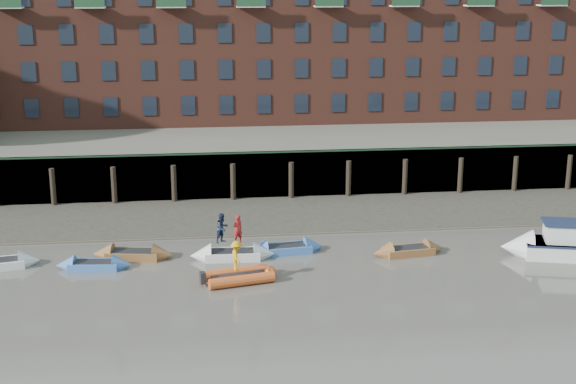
{
  "coord_description": "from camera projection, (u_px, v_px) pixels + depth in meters",
  "views": [
    {
      "loc": [
        -4.19,
        -31.21,
        15.17
      ],
      "look_at": [
        0.68,
        12.0,
        3.2
      ],
      "focal_mm": 50.0,
      "sensor_mm": 36.0,
      "label": 1
    }
  ],
  "objects": [
    {
      "name": "rowboat_3",
      "position": [
        233.0,
        255.0,
        43.79
      ],
      "size": [
        4.68,
        1.49,
        1.35
      ],
      "rotation": [
        0.0,
        0.0,
        -0.03
      ],
      "color": "silver",
      "rests_on": "ground"
    },
    {
      "name": "rowboat_2",
      "position": [
        133.0,
        254.0,
        43.85
      ],
      "size": [
        4.6,
        1.98,
        1.29
      ],
      "rotation": [
        0.0,
        0.0,
        -0.16
      ],
      "color": "brown",
      "rests_on": "ground"
    },
    {
      "name": "person_rib_crew",
      "position": [
        237.0,
        256.0,
        40.2
      ],
      "size": [
        0.75,
        1.11,
        1.59
      ],
      "primitive_type": "imported",
      "rotation": [
        0.0,
        0.0,
        1.73
      ],
      "color": "orange",
      "rests_on": "rib_tender"
    },
    {
      "name": "rib_tender",
      "position": [
        242.0,
        276.0,
        40.62
      ],
      "size": [
        3.78,
        2.42,
        0.64
      ],
      "rotation": [
        0.0,
        0.0,
        0.22
      ],
      "color": "#CD511E",
      "rests_on": "ground"
    },
    {
      "name": "ground",
      "position": [
        304.0,
        338.0,
        34.38
      ],
      "size": [
        220.0,
        220.0,
        0.0
      ],
      "primitive_type": "plane",
      "color": "#5E5850",
      "rests_on": "ground"
    },
    {
      "name": "apartment_terrace",
      "position": [
        246.0,
        1.0,
        66.42
      ],
      "size": [
        80.6,
        15.56,
        20.98
      ],
      "color": "brown",
      "rests_on": "bank_terrace"
    },
    {
      "name": "person_rower_b",
      "position": [
        222.0,
        228.0,
        43.51
      ],
      "size": [
        1.01,
        1.01,
        1.65
      ],
      "primitive_type": "imported",
      "rotation": [
        0.0,
        0.0,
        0.75
      ],
      "color": "#19233F",
      "rests_on": "rowboat_3"
    },
    {
      "name": "bank_terrace",
      "position": [
        249.0,
        136.0,
        68.44
      ],
      "size": [
        110.0,
        28.0,
        3.2
      ],
      "primitive_type": "cube",
      "color": "#5E594D",
      "rests_on": "ground"
    },
    {
      "name": "foreshore",
      "position": [
        267.0,
        216.0,
        51.62
      ],
      "size": [
        110.0,
        8.0,
        0.5
      ],
      "primitive_type": "cube",
      "color": "#3D382F",
      "rests_on": "ground"
    },
    {
      "name": "rowboat_4",
      "position": [
        286.0,
        249.0,
        44.77
      ],
      "size": [
        4.47,
        1.77,
        1.26
      ],
      "rotation": [
        0.0,
        0.0,
        0.12
      ],
      "color": "#3D6BB2",
      "rests_on": "ground"
    },
    {
      "name": "rowboat_1",
      "position": [
        94.0,
        265.0,
        42.33
      ],
      "size": [
        4.08,
        1.48,
        1.16
      ],
      "rotation": [
        0.0,
        0.0,
        -0.08
      ],
      "color": "#3D6BB2",
      "rests_on": "ground"
    },
    {
      "name": "rowboat_6",
      "position": [
        409.0,
        251.0,
        44.49
      ],
      "size": [
        4.34,
        1.82,
        1.22
      ],
      "rotation": [
        0.0,
        0.0,
        0.15
      ],
      "color": "brown",
      "rests_on": "ground"
    },
    {
      "name": "motor_launch",
      "position": [
        552.0,
        245.0,
        44.04
      ],
      "size": [
        6.6,
        3.54,
        2.59
      ],
      "rotation": [
        0.0,
        0.0,
        2.89
      ],
      "color": "silver",
      "rests_on": "ground"
    },
    {
      "name": "river_wall",
      "position": [
        262.0,
        175.0,
        55.39
      ],
      "size": [
        110.0,
        1.23,
        3.3
      ],
      "color": "#2D2A26",
      "rests_on": "ground"
    },
    {
      "name": "person_rower_a",
      "position": [
        237.0,
        229.0,
        43.45
      ],
      "size": [
        0.69,
        0.6,
        1.59
      ],
      "primitive_type": "imported",
      "rotation": [
        0.0,
        0.0,
        3.6
      ],
      "color": "maroon",
      "rests_on": "rowboat_3"
    },
    {
      "name": "mud_band",
      "position": [
        272.0,
        232.0,
        48.36
      ],
      "size": [
        110.0,
        1.6,
        0.1
      ],
      "primitive_type": "cube",
      "color": "#4C4336",
      "rests_on": "ground"
    }
  ]
}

